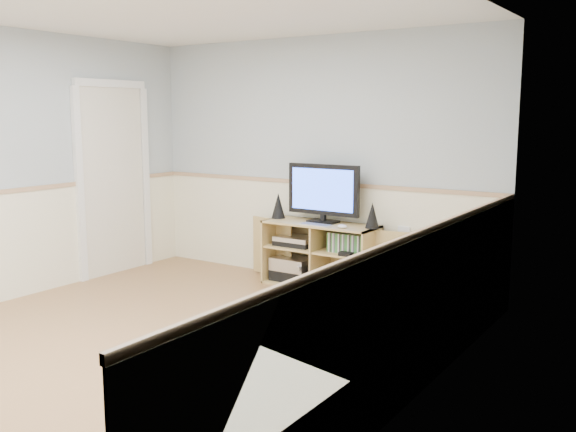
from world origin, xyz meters
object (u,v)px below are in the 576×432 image
Objects in this scene: media_cabinet at (323,253)px; monitor at (323,191)px; keyboard at (315,225)px; game_consoles at (346,284)px.

media_cabinet is 0.63m from monitor.
monitor is 2.49× the size of keyboard.
keyboard is at bearing -82.51° from monitor.
game_consoles is at bearing -12.35° from media_cabinet.
keyboard is (0.02, -0.19, -0.31)m from monitor.
keyboard is at bearing -82.70° from media_cabinet.
monitor reaches higher than keyboard.
media_cabinet is 5.76× the size of keyboard.
monitor is at bearing 168.55° from game_consoles.
game_consoles is at bearing -11.45° from monitor.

